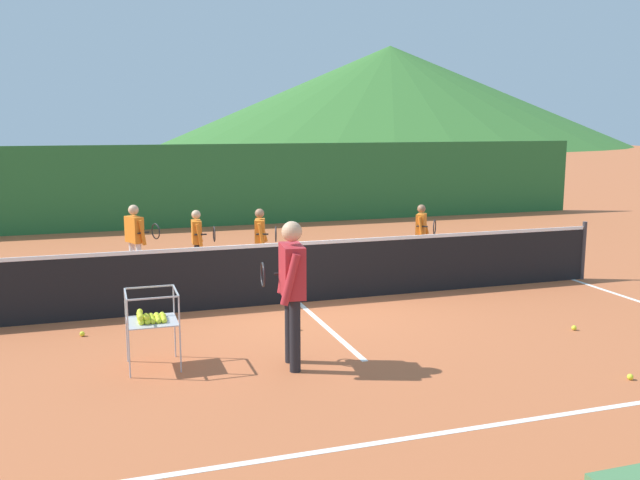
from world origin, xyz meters
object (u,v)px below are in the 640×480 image
Objects in this scene: ball_cart at (151,318)px; tennis_ball_2 at (298,328)px; student_2 at (261,236)px; tennis_ball_5 at (574,328)px; tennis_net at (298,272)px; instructor at (291,281)px; student_0 at (135,234)px; student_1 at (198,236)px; student_3 at (422,228)px; tennis_ball_0 at (630,377)px; tennis_ball_4 at (82,334)px.

ball_cart is 13.22× the size of tennis_ball_2.
student_2 reaches higher than tennis_ball_5.
tennis_net is 2.94m from instructor.
ball_cart is 13.22× the size of tennis_ball_5.
student_0 is 19.88× the size of tennis_ball_2.
tennis_ball_2 is at bearing 23.20° from ball_cart.
student_1 reaches higher than tennis_ball_5.
instructor is 1.43× the size of student_3.
tennis_ball_0 is at bearing -54.54° from student_0.
ball_cart is at bearing -118.10° from student_2.
tennis_ball_2 is at bearing -12.55° from tennis_ball_4.
student_0 is 1.13× the size of student_3.
instructor is 1.73m from tennis_ball_2.
tennis_ball_0 is (4.99, -2.05, -0.55)m from ball_cart.
tennis_ball_4 is at bearing 148.62° from tennis_ball_0.
tennis_ball_5 is (4.06, 0.17, -0.99)m from instructor.
student_3 reaches higher than ball_cart.
ball_cart is 1.77m from tennis_ball_4.
tennis_net is at bearing -145.97° from student_3.
student_3 is 4.80m from tennis_ball_5.
student_1 reaches higher than tennis_ball_2.
tennis_ball_0 and tennis_ball_4 have the same top height.
tennis_ball_2 is 3.78m from tennis_ball_5.
tennis_ball_4 and tennis_ball_5 have the same top height.
ball_cart is at bearing -141.75° from student_3.
ball_cart is (-2.30, -4.31, -0.17)m from student_2.
student_3 is at bearing 89.69° from tennis_ball_5.
tennis_net is 8.61× the size of student_2.
tennis_ball_2 is (2.00, 0.86, -0.55)m from ball_cart.
student_1 is 4.86m from ball_cart.
student_1 is (-0.34, 5.19, -0.29)m from instructor.
tennis_net is 3.45m from student_0.
student_2 reaches higher than ball_cart.
tennis_ball_0 is at bearing -59.29° from tennis_net.
tennis_ball_2 is at bearing -135.37° from student_3.
student_0 is 19.88× the size of tennis_ball_0.
tennis_net is at bearing -47.59° from student_0.
student_1 reaches higher than student_3.
tennis_ball_0 is 1.84m from tennis_ball_5.
student_1 is 3.86m from tennis_ball_4.
student_1 is 3.99m from tennis_ball_2.
student_2 is 4.26m from tennis_ball_4.
instructor is 25.16× the size of tennis_ball_0.
instructor is at bearing -86.26° from student_1.
instructor reaches higher than student_1.
tennis_net is at bearing 43.16° from ball_cart.
student_0 is at bearing 88.72° from ball_cart.
tennis_net is at bearing -63.50° from student_1.
student_2 is at bearing 112.87° from tennis_ball_0.
tennis_ball_2 is at bearing 161.99° from tennis_ball_5.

